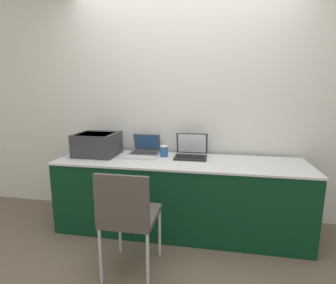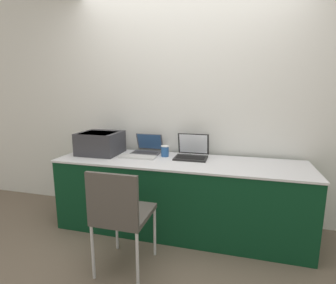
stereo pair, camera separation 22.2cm
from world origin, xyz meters
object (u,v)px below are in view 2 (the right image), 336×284
Objects in this scene: coffee_cup at (165,151)px; chair at (121,211)px; printer at (100,142)px; external_keyboard at (138,157)px; laptop_left at (147,149)px; laptop_right at (192,153)px.

coffee_cup is 0.96m from chair.
printer is at bearing -174.41° from coffee_cup.
laptop_left is at bearing 84.21° from external_keyboard.
coffee_cup is (0.73, 0.07, -0.07)m from printer.
external_keyboard is (-0.55, -0.15, -0.04)m from laptop_right.
coffee_cup is at bearing -175.98° from laptop_right.
printer is at bearing -174.85° from laptop_right.
external_keyboard is at bearing 101.74° from chair.
external_keyboard is 0.30m from coffee_cup.
laptop_left is at bearing 157.12° from coffee_cup.
printer is 3.73× the size of coffee_cup.
printer is 1.11m from chair.
laptop_left is 0.80× the size of external_keyboard.
laptop_left reaches higher than coffee_cup.
printer reaches higher than laptop_left.
coffee_cup is (0.26, 0.13, 0.05)m from external_keyboard.
laptop_right is at bearing 67.28° from chair.
external_keyboard is at bearing -95.79° from laptop_left.
laptop_right is 0.86× the size of external_keyboard.
coffee_cup is at bearing -22.88° from laptop_left.
coffee_cup reaches higher than external_keyboard.
laptop_left is 1.06m from chair.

